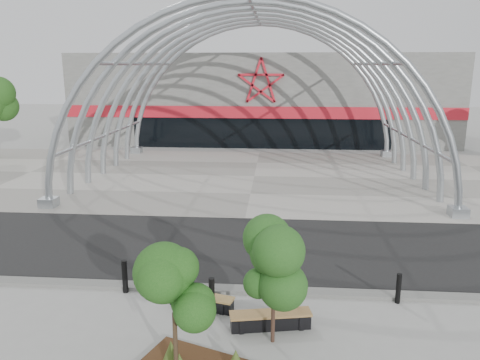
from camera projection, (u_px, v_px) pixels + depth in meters
name	position (u px, v px, depth m)	size (l,w,h in m)	color
ground	(230.00, 287.00, 15.10)	(140.00, 140.00, 0.00)	#9B9B96
road	(239.00, 247.00, 18.48)	(140.00, 7.00, 0.02)	black
forecourt	(254.00, 176.00, 30.10)	(60.00, 17.00, 0.04)	gray
kerb	(229.00, 289.00, 14.84)	(60.00, 0.50, 0.12)	#62625E
arena_building	(264.00, 96.00, 46.52)	(34.00, 15.24, 8.00)	slate
vault_canopy	(254.00, 176.00, 30.10)	(20.80, 15.80, 20.36)	#A4AAAF
street_tree_0	(173.00, 285.00, 10.14)	(1.43, 1.43, 3.27)	#2F2516
street_tree_1	(274.00, 264.00, 11.64)	(1.28, 1.28, 3.03)	#331E1A
bench_0	(201.00, 301.00, 13.81)	(2.02, 0.93, 0.41)	black
bench_1	(270.00, 320.00, 12.72)	(2.27, 0.90, 0.47)	black
bollard_0	(125.00, 276.00, 14.66)	(0.17, 0.17, 1.08)	black
bollard_1	(202.00, 301.00, 13.19)	(0.16, 0.16, 1.02)	black
bollard_2	(212.00, 295.00, 13.45)	(0.17, 0.17, 1.08)	black
bollard_3	(287.00, 296.00, 13.36)	(0.18, 0.18, 1.12)	black
bollard_4	(398.00, 288.00, 14.01)	(0.15, 0.15, 0.94)	black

